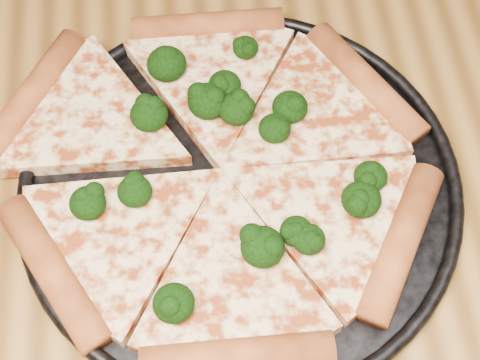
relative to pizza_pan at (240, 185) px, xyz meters
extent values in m
cube|color=olive|center=(-0.10, -0.13, -0.03)|extent=(1.20, 0.90, 0.04)
cylinder|color=black|center=(0.00, 0.00, 0.00)|extent=(0.37, 0.37, 0.01)
torus|color=black|center=(0.00, 0.00, 0.00)|extent=(0.38, 0.38, 0.01)
cylinder|color=#BA632E|center=(0.13, 0.09, 0.01)|extent=(0.10, 0.14, 0.03)
cylinder|color=#BA632E|center=(-0.01, 0.17, 0.01)|extent=(0.15, 0.03, 0.03)
cylinder|color=#BA632E|center=(-0.18, 0.11, 0.01)|extent=(0.10, 0.14, 0.03)
cylinder|color=#BA632E|center=(-0.16, -0.07, 0.01)|extent=(0.10, 0.14, 0.03)
cylinder|color=#BA632E|center=(-0.02, -0.15, 0.01)|extent=(0.15, 0.03, 0.03)
cylinder|color=#BA632E|center=(0.12, -0.07, 0.01)|extent=(0.10, 0.14, 0.03)
ellipsoid|color=black|center=(-0.09, -0.01, 0.02)|extent=(0.03, 0.03, 0.02)
ellipsoid|color=black|center=(0.00, 0.06, 0.02)|extent=(0.03, 0.03, 0.02)
ellipsoid|color=black|center=(0.03, 0.04, 0.02)|extent=(0.03, 0.03, 0.02)
ellipsoid|color=black|center=(0.02, 0.13, 0.02)|extent=(0.02, 0.02, 0.02)
ellipsoid|color=black|center=(0.05, 0.06, 0.02)|extent=(0.03, 0.03, 0.02)
ellipsoid|color=black|center=(0.01, -0.07, 0.02)|extent=(0.04, 0.04, 0.03)
ellipsoid|color=black|center=(-0.07, 0.07, 0.02)|extent=(0.03, 0.03, 0.03)
ellipsoid|color=black|center=(-0.13, -0.02, 0.02)|extent=(0.03, 0.03, 0.02)
ellipsoid|color=black|center=(0.00, 0.09, 0.02)|extent=(0.03, 0.03, 0.02)
ellipsoid|color=black|center=(-0.06, -0.11, 0.02)|extent=(0.03, 0.03, 0.02)
ellipsoid|color=black|center=(0.05, -0.07, 0.02)|extent=(0.03, 0.03, 0.02)
ellipsoid|color=black|center=(0.11, -0.02, 0.02)|extent=(0.03, 0.03, 0.02)
ellipsoid|color=black|center=(-0.05, 0.12, 0.02)|extent=(0.04, 0.04, 0.03)
ellipsoid|color=black|center=(0.10, -0.04, 0.02)|extent=(0.03, 0.03, 0.03)
ellipsoid|color=black|center=(-0.02, 0.07, 0.02)|extent=(0.04, 0.04, 0.03)
ellipsoid|color=black|center=(0.04, -0.06, 0.02)|extent=(0.03, 0.03, 0.02)
camera|label=1|loc=(-0.03, -0.30, 0.55)|focal=53.89mm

